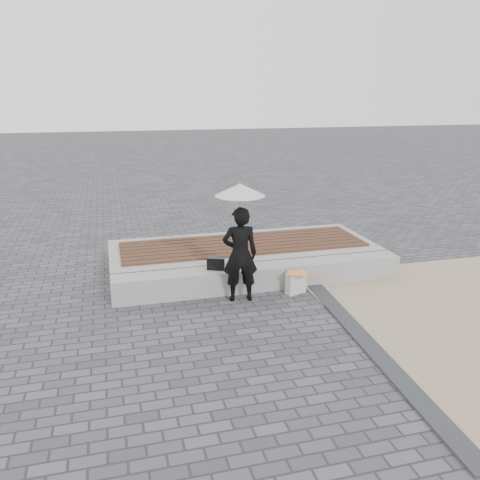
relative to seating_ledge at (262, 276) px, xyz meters
name	(u,v)px	position (x,y,z in m)	size (l,w,h in m)	color
ground	(296,328)	(0.00, -1.60, -0.20)	(80.00, 80.00, 0.00)	#4F4E53
edging_band	(361,337)	(0.75, -2.10, -0.18)	(0.25, 5.20, 0.04)	#323234
seating_ledge	(262,276)	(0.00, 0.00, 0.00)	(5.00, 0.45, 0.40)	#AEAEA9
timber_platform	(243,255)	(0.00, 1.20, 0.00)	(5.00, 2.00, 0.40)	#A6A5A1
timber_decking	(243,244)	(0.00, 1.20, 0.22)	(4.60, 1.40, 0.04)	#523222
woman	(240,254)	(-0.50, -0.41, 0.56)	(0.56, 0.37, 1.53)	black
parasol	(240,190)	(-0.50, -0.41, 1.59)	(0.77, 0.77, 0.98)	#A5A4A9
handbag	(216,264)	(-0.80, -0.01, 0.30)	(0.29, 0.10, 0.20)	black
canvas_tote	(296,283)	(0.46, -0.39, -0.02)	(0.34, 0.14, 0.36)	silver
magazine	(297,273)	(0.46, -0.44, 0.17)	(0.34, 0.25, 0.01)	red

